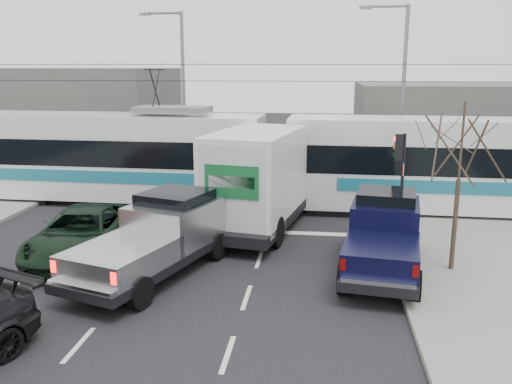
# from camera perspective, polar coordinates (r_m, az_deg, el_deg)

# --- Properties ---
(ground) EXTENTS (120.00, 120.00, 0.00)m
(ground) POSITION_cam_1_polar(r_m,az_deg,el_deg) (15.26, -7.44, -10.63)
(ground) COLOR black
(ground) RESTS_ON ground
(rails) EXTENTS (60.00, 1.60, 0.03)m
(rails) POSITION_cam_1_polar(r_m,az_deg,el_deg) (24.56, -1.72, -1.31)
(rails) COLOR #33302D
(rails) RESTS_ON ground
(building_left) EXTENTS (14.00, 10.00, 6.00)m
(building_left) POSITION_cam_1_polar(r_m,az_deg,el_deg) (39.76, -19.57, 7.84)
(building_left) COLOR #625D58
(building_left) RESTS_ON ground
(building_right) EXTENTS (12.00, 10.00, 5.00)m
(building_right) POSITION_cam_1_polar(r_m,az_deg,el_deg) (38.62, 19.60, 6.96)
(building_right) COLOR #625D58
(building_right) RESTS_ON ground
(bare_tree) EXTENTS (2.40, 2.40, 5.00)m
(bare_tree) POSITION_cam_1_polar(r_m,az_deg,el_deg) (16.67, 20.79, 4.24)
(bare_tree) COLOR #47382B
(bare_tree) RESTS_ON ground
(traffic_signal) EXTENTS (0.44, 0.44, 3.60)m
(traffic_signal) POSITION_cam_1_polar(r_m,az_deg,el_deg) (20.50, 14.90, 3.17)
(traffic_signal) COLOR black
(traffic_signal) RESTS_ON ground
(street_lamp_near) EXTENTS (2.38, 0.25, 9.00)m
(street_lamp_near) POSITION_cam_1_polar(r_m,az_deg,el_deg) (27.79, 14.86, 10.59)
(street_lamp_near) COLOR slate
(street_lamp_near) RESTS_ON ground
(street_lamp_far) EXTENTS (2.38, 0.25, 9.00)m
(street_lamp_far) POSITION_cam_1_polar(r_m,az_deg,el_deg) (30.54, -8.00, 11.08)
(street_lamp_far) COLOR slate
(street_lamp_far) RESTS_ON ground
(catenary) EXTENTS (60.00, 0.20, 7.00)m
(catenary) POSITION_cam_1_polar(r_m,az_deg,el_deg) (23.90, -1.79, 7.71)
(catenary) COLOR black
(catenary) RESTS_ON ground
(tram) EXTENTS (29.34, 3.72, 5.98)m
(tram) POSITION_cam_1_polar(r_m,az_deg,el_deg) (23.77, 1.89, 3.41)
(tram) COLOR silver
(tram) RESTS_ON ground
(silver_pickup) EXTENTS (4.06, 6.76, 2.33)m
(silver_pickup) POSITION_cam_1_polar(r_m,az_deg,el_deg) (16.62, -9.95, -4.47)
(silver_pickup) COLOR black
(silver_pickup) RESTS_ON ground
(box_truck) EXTENTS (4.01, 8.03, 3.84)m
(box_truck) POSITION_cam_1_polar(r_m,az_deg,el_deg) (20.60, 0.56, 1.27)
(box_truck) COLOR black
(box_truck) RESTS_ON ground
(navy_pickup) EXTENTS (2.83, 5.80, 2.34)m
(navy_pickup) POSITION_cam_1_polar(r_m,az_deg,el_deg) (16.88, 13.29, -4.35)
(navy_pickup) COLOR black
(navy_pickup) RESTS_ON ground
(green_car) EXTENTS (3.15, 5.84, 1.56)m
(green_car) POSITION_cam_1_polar(r_m,az_deg,el_deg) (18.67, -17.83, -4.16)
(green_car) COLOR black
(green_car) RESTS_ON ground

